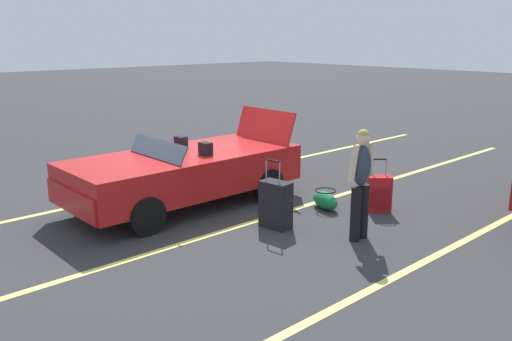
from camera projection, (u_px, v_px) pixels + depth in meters
name	position (u px, v px, depth m)	size (l,w,h in m)	color
ground_plane	(185.00, 205.00, 9.43)	(80.00, 80.00, 0.00)	#333335
lot_line_near	(150.00, 190.00, 10.30)	(18.00, 0.12, 0.01)	#EAE066
lot_line_mid	(239.00, 226.00, 8.36)	(18.00, 0.12, 0.01)	#EAE066
lot_line_far	(383.00, 284.00, 6.42)	(18.00, 0.12, 0.01)	#EAE066
convertible_car	(175.00, 175.00, 9.15)	(4.16, 1.85, 1.53)	red
suitcase_large_black	(276.00, 205.00, 8.24)	(0.35, 0.51, 1.10)	black
suitcase_medium_bright	(379.00, 194.00, 9.00)	(0.46, 0.45, 0.91)	red
duffel_bag	(325.00, 200.00, 9.16)	(0.48, 0.70, 0.34)	#19723F
traveler_person	(361.00, 179.00, 7.60)	(0.60, 0.23, 1.65)	black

